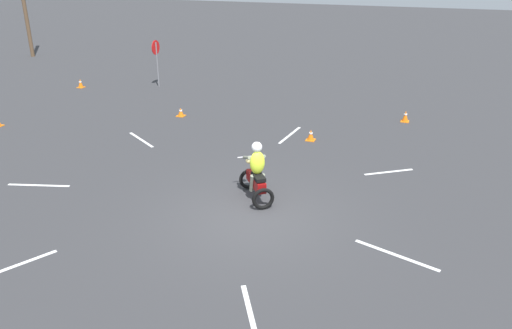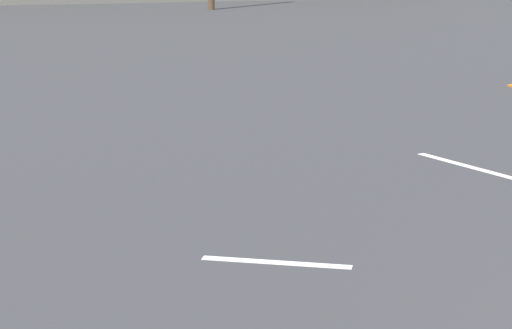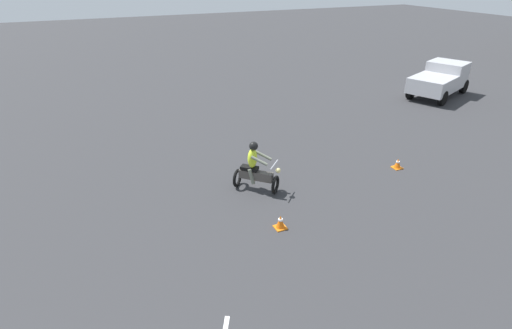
% 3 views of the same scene
% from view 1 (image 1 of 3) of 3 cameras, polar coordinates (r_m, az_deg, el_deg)
% --- Properties ---
extents(ground_plane, '(120.00, 120.00, 0.00)m').
position_cam_1_polar(ground_plane, '(12.69, -0.52, -5.90)').
color(ground_plane, '#333335').
extents(motorcycle_rider_foreground, '(1.48, 1.32, 1.66)m').
position_cam_1_polar(motorcycle_rider_foreground, '(13.23, 0.04, -1.15)').
color(motorcycle_rider_foreground, black).
rests_on(motorcycle_rider_foreground, ground).
extents(stop_sign, '(0.70, 0.08, 2.30)m').
position_cam_1_polar(stop_sign, '(25.64, -11.33, 12.29)').
color(stop_sign, slate).
rests_on(stop_sign, ground).
extents(traffic_cone_near_left, '(0.32, 0.32, 0.40)m').
position_cam_1_polar(traffic_cone_near_left, '(17.88, 6.27, 3.35)').
color(traffic_cone_near_left, orange).
rests_on(traffic_cone_near_left, ground).
extents(traffic_cone_mid_center, '(0.32, 0.32, 0.45)m').
position_cam_1_polar(traffic_cone_mid_center, '(20.70, 16.70, 5.29)').
color(traffic_cone_mid_center, orange).
rests_on(traffic_cone_mid_center, ground).
extents(traffic_cone_far_center, '(0.32, 0.32, 0.35)m').
position_cam_1_polar(traffic_cone_far_center, '(20.79, -8.60, 5.93)').
color(traffic_cone_far_center, orange).
rests_on(traffic_cone_far_center, ground).
extents(traffic_cone_far_left, '(0.32, 0.32, 0.44)m').
position_cam_1_polar(traffic_cone_far_left, '(26.71, -19.42, 8.73)').
color(traffic_cone_far_left, orange).
rests_on(traffic_cone_far_left, ground).
extents(lane_stripe_e, '(2.01, 0.29, 0.01)m').
position_cam_1_polar(lane_stripe_e, '(18.41, 3.89, 3.39)').
color(lane_stripe_e, silver).
rests_on(lane_stripe_e, ground).
extents(lane_stripe_ne, '(1.13, 1.63, 0.01)m').
position_cam_1_polar(lane_stripe_ne, '(18.36, -12.99, 2.79)').
color(lane_stripe_ne, silver).
rests_on(lane_stripe_ne, ground).
extents(lane_stripe_n, '(0.60, 1.77, 0.01)m').
position_cam_1_polar(lane_stripe_n, '(15.63, -23.58, -2.18)').
color(lane_stripe_n, silver).
rests_on(lane_stripe_n, ground).
extents(lane_stripe_nw, '(1.13, 0.66, 0.01)m').
position_cam_1_polar(lane_stripe_nw, '(12.00, -24.58, -10.00)').
color(lane_stripe_nw, silver).
rests_on(lane_stripe_nw, ground).
extents(lane_stripe_sw, '(1.45, 0.90, 0.01)m').
position_cam_1_polar(lane_stripe_sw, '(9.61, -0.71, -16.47)').
color(lane_stripe_sw, silver).
rests_on(lane_stripe_sw, ground).
extents(lane_stripe_s, '(0.71, 1.90, 0.01)m').
position_cam_1_polar(lane_stripe_s, '(11.57, 15.70, -9.92)').
color(lane_stripe_s, silver).
rests_on(lane_stripe_s, ground).
extents(lane_stripe_se, '(1.00, 1.38, 0.01)m').
position_cam_1_polar(lane_stripe_se, '(15.73, 14.94, -0.82)').
color(lane_stripe_se, silver).
rests_on(lane_stripe_se, ground).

